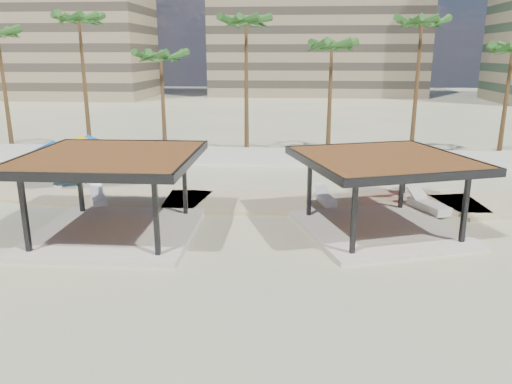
# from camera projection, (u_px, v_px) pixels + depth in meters

# --- Properties ---
(ground) EXTENTS (200.00, 200.00, 0.00)m
(ground) POSITION_uv_depth(u_px,v_px,m) (276.00, 255.00, 19.10)
(ground) COLOR #CFBE89
(ground) RESTS_ON ground
(promenade) EXTENTS (44.45, 7.97, 0.24)m
(promenade) POSITION_uv_depth(u_px,v_px,m) (320.00, 199.00, 26.29)
(promenade) COLOR #C6B284
(promenade) RESTS_ON ground
(boundary_wall) EXTENTS (56.00, 0.30, 1.20)m
(boundary_wall) POSITION_uv_depth(u_px,v_px,m) (286.00, 157.00, 34.30)
(boundary_wall) COLOR silver
(boundary_wall) RESTS_ON ground
(building_west) EXTENTS (34.00, 16.00, 32.40)m
(building_west) POSITION_uv_depth(u_px,v_px,m) (44.00, 5.00, 83.59)
(building_west) COLOR #937F60
(building_west) RESTS_ON ground
(building_mid) EXTENTS (38.00, 16.00, 30.40)m
(building_mid) POSITION_uv_depth(u_px,v_px,m) (317.00, 14.00, 89.86)
(building_mid) COLOR #847259
(building_mid) RESTS_ON ground
(pavilion_central) EXTENTS (8.35, 8.35, 3.34)m
(pavilion_central) POSITION_uv_depth(u_px,v_px,m) (382.00, 187.00, 21.16)
(pavilion_central) COLOR beige
(pavilion_central) RESTS_ON ground
(pavilion_west) EXTENTS (6.99, 6.99, 3.51)m
(pavilion_west) POSITION_uv_depth(u_px,v_px,m) (112.00, 187.00, 20.74)
(pavilion_west) COLOR beige
(pavilion_west) RESTS_ON ground
(umbrella_a) EXTENTS (4.22, 4.22, 2.90)m
(umbrella_a) POSITION_uv_depth(u_px,v_px,m) (88.00, 142.00, 28.08)
(umbrella_a) COLOR beige
(umbrella_a) RESTS_ON promenade
(umbrella_b) EXTENTS (3.65, 3.65, 2.91)m
(umbrella_b) POSITION_uv_depth(u_px,v_px,m) (82.00, 143.00, 27.78)
(umbrella_b) COLOR beige
(umbrella_b) RESTS_ON promenade
(umbrella_c) EXTENTS (3.91, 3.91, 2.65)m
(umbrella_c) POSITION_uv_depth(u_px,v_px,m) (407.00, 154.00, 25.85)
(umbrella_c) COLOR beige
(umbrella_c) RESTS_ON promenade
(umbrella_f) EXTENTS (3.07, 3.07, 2.66)m
(umbrella_f) POSITION_uv_depth(u_px,v_px,m) (53.00, 147.00, 27.52)
(umbrella_f) COLOR beige
(umbrella_f) RESTS_ON promenade
(lounger_a) EXTENTS (1.49, 2.05, 0.75)m
(lounger_a) POSITION_uv_depth(u_px,v_px,m) (98.00, 198.00, 25.33)
(lounger_a) COLOR white
(lounger_a) RESTS_ON promenade
(lounger_b) EXTENTS (1.10, 2.04, 0.74)m
(lounger_b) POSITION_uv_depth(u_px,v_px,m) (325.00, 199.00, 25.27)
(lounger_b) COLOR white
(lounger_b) RESTS_ON promenade
(lounger_c) EXTENTS (1.75, 2.54, 0.92)m
(lounger_c) POSITION_uv_depth(u_px,v_px,m) (428.00, 205.00, 24.05)
(lounger_c) COLOR white
(lounger_c) RESTS_ON promenade
(palm_b) EXTENTS (3.00, 3.00, 10.71)m
(palm_b) POSITION_uv_depth(u_px,v_px,m) (79.00, 25.00, 35.69)
(palm_b) COLOR brown
(palm_b) RESTS_ON ground
(palm_c) EXTENTS (3.00, 3.00, 8.11)m
(palm_c) POSITION_uv_depth(u_px,v_px,m) (161.00, 60.00, 35.30)
(palm_c) COLOR brown
(palm_c) RESTS_ON ground
(palm_d) EXTENTS (3.00, 3.00, 10.46)m
(palm_d) POSITION_uv_depth(u_px,v_px,m) (246.00, 28.00, 35.01)
(palm_d) COLOR brown
(palm_d) RESTS_ON ground
(palm_e) EXTENTS (3.00, 3.00, 8.83)m
(palm_e) POSITION_uv_depth(u_px,v_px,m) (332.00, 50.00, 34.47)
(palm_e) COLOR brown
(palm_e) RESTS_ON ground
(palm_f) EXTENTS (3.00, 3.00, 10.35)m
(palm_f) POSITION_uv_depth(u_px,v_px,m) (421.00, 28.00, 33.81)
(palm_f) COLOR brown
(palm_f) RESTS_ON ground
(palm_g) EXTENTS (3.00, 3.00, 8.62)m
(palm_g) POSITION_uv_depth(u_px,v_px,m) (512.00, 53.00, 33.39)
(palm_g) COLOR brown
(palm_g) RESTS_ON ground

